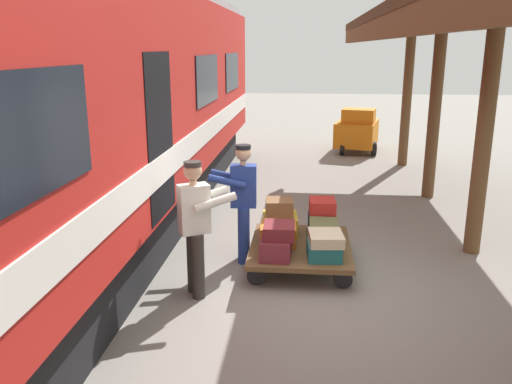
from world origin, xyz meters
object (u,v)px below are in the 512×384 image
suitcase_red_plastic (322,207)px  baggage_tug (357,131)px  suitcase_yellow_case (280,224)px  suitcase_brown_leather (279,207)px  suitcase_slate_roller (323,239)px  suitcase_olive_duffel (324,228)px  porter_by_door (196,224)px  suitcase_maroon_trunk (279,231)px  suitcase_navy_fabric (322,225)px  suitcase_teal_softside (324,251)px  train_car (42,126)px  suitcase_cream_canvas (326,238)px  suitcase_burgundy_valise (276,247)px  suitcase_orange_carryall (278,234)px  luggage_cart (300,247)px  porter_in_overalls (242,199)px

suitcase_red_plastic → baggage_tug: baggage_tug is taller
suitcase_yellow_case → suitcase_brown_leather: 0.26m
suitcase_slate_roller → suitcase_olive_duffel: (-0.00, 0.03, 0.17)m
suitcase_slate_roller → suitcase_olive_duffel: suitcase_olive_duffel is taller
suitcase_brown_leather → porter_by_door: 1.76m
suitcase_yellow_case → suitcase_maroon_trunk: size_ratio=1.23×
suitcase_navy_fabric → suitcase_teal_softside: suitcase_navy_fabric is taller
train_car → baggage_tug: bearing=-116.6°
suitcase_brown_leather → suitcase_cream_canvas: bearing=125.5°
suitcase_burgundy_valise → suitcase_teal_softside: bearing=180.0°
suitcase_orange_carryall → suitcase_teal_softside: size_ratio=1.06×
suitcase_red_plastic → suitcase_teal_softside: bearing=90.6°
suitcase_maroon_trunk → porter_by_door: size_ratio=0.27×
suitcase_orange_carryall → suitcase_olive_duffel: bearing=176.9°
luggage_cart → suitcase_slate_roller: (-0.31, -0.00, 0.13)m
baggage_tug → suitcase_teal_softside: bearing=82.5°
suitcase_navy_fabric → suitcase_olive_duffel: bearing=90.3°
suitcase_navy_fabric → suitcase_maroon_trunk: size_ratio=1.06×
suitcase_burgundy_valise → porter_by_door: size_ratio=0.33×
suitcase_slate_roller → porter_in_overalls: porter_in_overalls is taller
suitcase_maroon_trunk → suitcase_olive_duffel: bearing=-144.4°
suitcase_red_plastic → baggage_tug: size_ratio=0.23×
luggage_cart → suitcase_burgundy_valise: bearing=56.3°
suitcase_cream_canvas → porter_in_overalls: 1.35m
train_car → suitcase_burgundy_valise: 3.34m
suitcase_red_plastic → baggage_tug: (-1.22, -8.21, -0.10)m
suitcase_yellow_case → porter_by_door: bearing=57.5°
train_car → suitcase_teal_softside: bearing=-175.2°
suitcase_burgundy_valise → porter_in_overalls: bearing=-48.6°
suitcase_yellow_case → suitcase_red_plastic: size_ratio=1.31×
suitcase_cream_canvas → baggage_tug: size_ratio=0.26×
suitcase_navy_fabric → porter_by_door: porter_by_door is taller
suitcase_cream_canvas → porter_by_door: porter_by_door is taller
suitcase_cream_canvas → suitcase_orange_carryall: bearing=-36.0°
luggage_cart → porter_in_overalls: (0.84, -0.12, 0.65)m
suitcase_burgundy_valise → suitcase_olive_duffel: size_ratio=1.05×
luggage_cart → suitcase_orange_carryall: 0.37m
suitcase_yellow_case → suitcase_burgundy_valise: bearing=90.0°
train_car → suitcase_olive_duffel: bearing=-168.3°
suitcase_maroon_trunk → suitcase_burgundy_valise: bearing=15.7°
suitcase_teal_softside → train_car: bearing=4.8°
suitcase_orange_carryall → porter_by_door: size_ratio=0.29×
suitcase_navy_fabric → suitcase_orange_carryall: bearing=36.9°
train_car → porter_in_overalls: size_ratio=10.59×
suitcase_red_plastic → porter_in_overalls: 1.22m
suitcase_burgundy_valise → baggage_tug: size_ratio=0.30×
train_car → suitcase_yellow_case: size_ratio=31.56×
suitcase_maroon_trunk → porter_in_overalls: (0.56, -0.58, 0.25)m
suitcase_maroon_trunk → train_car: bearing=6.0°
suitcase_brown_leather → baggage_tug: (-1.85, -8.25, -0.09)m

